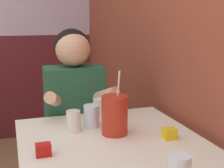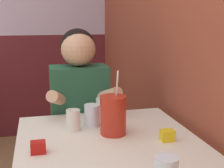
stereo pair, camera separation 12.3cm
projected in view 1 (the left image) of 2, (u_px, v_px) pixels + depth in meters
brick_wall_right at (137, 8)px, 2.22m from camera, size 0.08×4.52×2.70m
main_table at (114, 158)px, 1.38m from camera, size 0.81×0.92×0.75m
person_seated at (75, 124)px, 1.90m from camera, size 0.42×0.41×1.22m
cocktail_pitcher at (115, 115)px, 1.45m from camera, size 0.12×0.12×0.30m
glass_near_pitcher at (91, 116)px, 1.56m from camera, size 0.08×0.08×0.11m
glass_center at (100, 107)px, 1.72m from camera, size 0.08×0.08×0.10m
glass_far_side at (74, 121)px, 1.49m from camera, size 0.07×0.07×0.10m
condiment_ketchup at (43, 150)px, 1.23m from camera, size 0.06×0.04×0.05m
condiment_mustard at (169, 134)px, 1.40m from camera, size 0.06×0.04×0.05m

